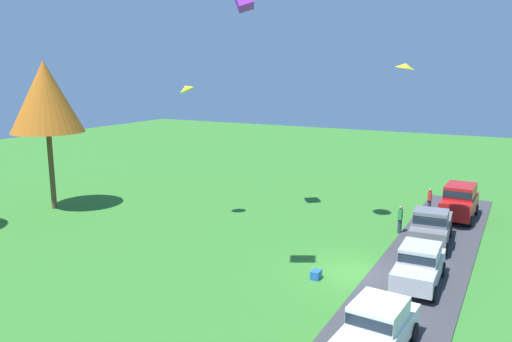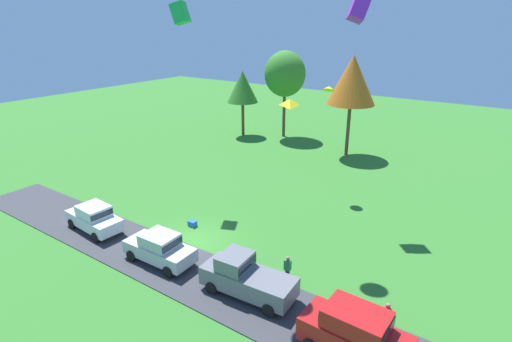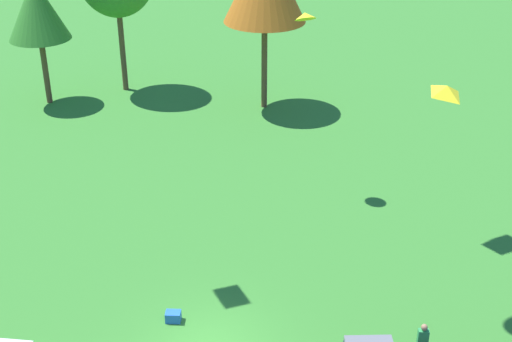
% 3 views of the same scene
% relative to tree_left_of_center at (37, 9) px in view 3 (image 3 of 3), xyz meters
% --- Properties ---
extents(tree_left_of_center, '(3.76, 3.76, 7.94)m').
position_rel_tree_left_of_center_xyz_m(tree_left_of_center, '(0.00, 0.00, 0.00)').
color(tree_left_of_center, brown).
rests_on(tree_left_of_center, ground).
extents(cooler_box, '(0.56, 0.40, 0.40)m').
position_rel_tree_left_of_center_xyz_m(cooler_box, '(11.08, -21.26, -5.82)').
color(cooler_box, blue).
rests_on(cooler_box, ground).
extents(kite_diamond_over_trees, '(1.09, 1.14, 0.43)m').
position_rel_tree_left_of_center_xyz_m(kite_diamond_over_trees, '(19.58, -23.05, 3.90)').
color(kite_diamond_over_trees, yellow).
extents(kite_delta_topmost, '(1.24, 1.26, 0.68)m').
position_rel_tree_left_of_center_xyz_m(kite_delta_topmost, '(15.89, -10.48, 2.59)').
color(kite_delta_topmost, yellow).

